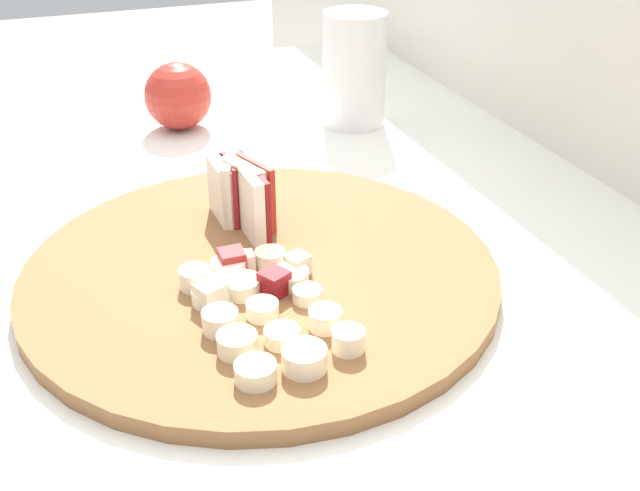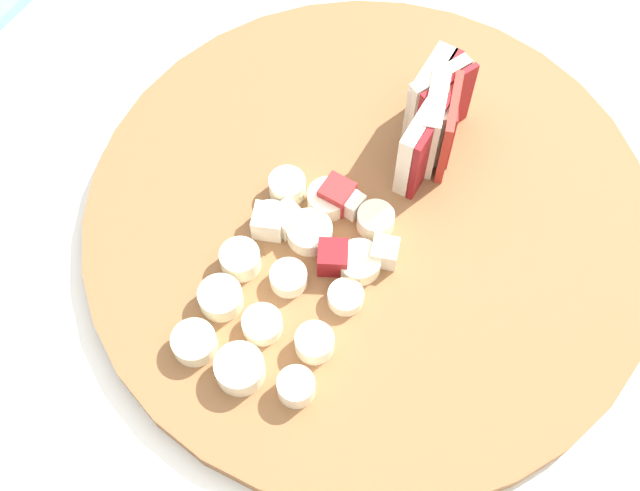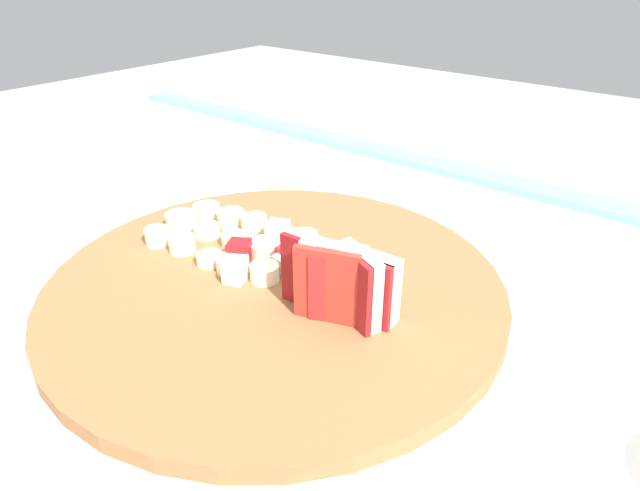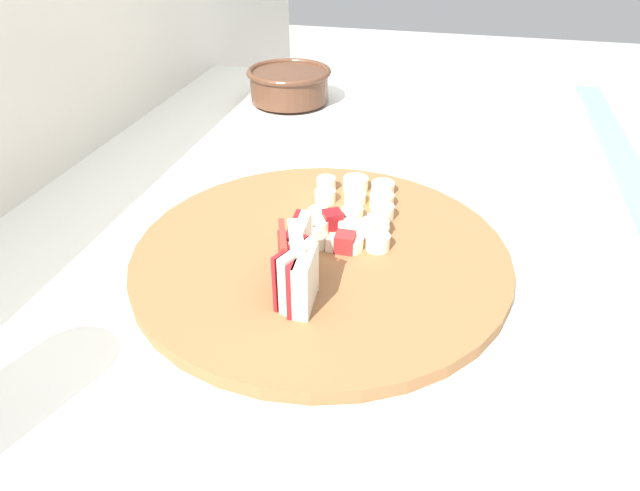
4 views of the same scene
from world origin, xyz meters
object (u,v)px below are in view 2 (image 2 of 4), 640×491
cutting_board (370,220)px  banana_slice_rows (286,280)px  apple_dice_pile (321,225)px  apple_wedge_fan (435,118)px

cutting_board → banana_slice_rows: bearing=-15.1°
cutting_board → apple_dice_pile: size_ratio=3.90×
apple_wedge_fan → banana_slice_rows: (0.14, -0.03, -0.02)m
apple_wedge_fan → apple_dice_pile: bearing=-14.8°
cutting_board → apple_wedge_fan: (-0.07, 0.01, 0.04)m
apple_dice_pile → banana_slice_rows: 0.04m
cutting_board → banana_slice_rows: banana_slice_rows is taller
cutting_board → banana_slice_rows: 0.08m
apple_dice_pile → banana_slice_rows: size_ratio=0.62×
cutting_board → apple_dice_pile: 0.04m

